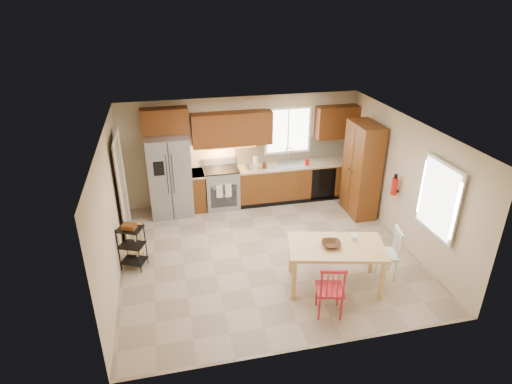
{
  "coord_description": "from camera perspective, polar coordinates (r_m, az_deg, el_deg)",
  "views": [
    {
      "loc": [
        -1.75,
        -6.77,
        4.66
      ],
      "look_at": [
        -0.14,
        0.4,
        1.15
      ],
      "focal_mm": 30.0,
      "sensor_mm": 36.0,
      "label": 1
    }
  ],
  "objects": [
    {
      "name": "wall_back",
      "position": [
        10.03,
        -1.89,
        5.65
      ],
      "size": [
        5.5,
        0.02,
        2.5
      ],
      "primitive_type": "cube",
      "color": "#CCB793",
      "rests_on": "ground"
    },
    {
      "name": "wall_left",
      "position": [
        7.64,
        -18.8,
        -2.45
      ],
      "size": [
        0.02,
        5.0,
        2.5
      ],
      "primitive_type": "cube",
      "color": "#CCB793",
      "rests_on": "ground"
    },
    {
      "name": "upper_left_block",
      "position": [
        9.64,
        -3.21,
        8.4
      ],
      "size": [
        1.8,
        0.35,
        0.75
      ],
      "primitive_type": "cube",
      "color": "#613110",
      "rests_on": "wall_back"
    },
    {
      "name": "table_jar",
      "position": [
        7.48,
        12.89,
        -6.11
      ],
      "size": [
        0.14,
        0.14,
        0.14
      ],
      "primitive_type": "cylinder",
      "rotation": [
        0.0,
        0.0,
        -0.24
      ],
      "color": "silver",
      "rests_on": "dining_table"
    },
    {
      "name": "canister_steel",
      "position": [
        9.81,
        -1.19,
        3.56
      ],
      "size": [
        0.11,
        0.11,
        0.18
      ],
      "primitive_type": "cylinder",
      "color": "gray",
      "rests_on": "base_cabinet_run"
    },
    {
      "name": "base_cabinet_narrow",
      "position": [
        9.93,
        -7.73,
        0.2
      ],
      "size": [
        0.3,
        0.6,
        0.9
      ],
      "primitive_type": "cube",
      "color": "#5D2C11",
      "rests_on": "floor"
    },
    {
      "name": "sink",
      "position": [
        10.15,
        4.59,
        3.46
      ],
      "size": [
        0.62,
        0.46,
        0.16
      ],
      "primitive_type": "cube",
      "color": "gray",
      "rests_on": "base_cabinet_run"
    },
    {
      "name": "upper_over_fridge",
      "position": [
        9.44,
        -12.06,
        9.25
      ],
      "size": [
        1.0,
        0.35,
        0.55
      ],
      "primitive_type": "cube",
      "color": "#613110",
      "rests_on": "wall_back"
    },
    {
      "name": "undercab_glow",
      "position": [
        9.7,
        -4.88,
        5.99
      ],
      "size": [
        1.6,
        0.3,
        0.01
      ],
      "primitive_type": "cube",
      "color": "#FFBF66",
      "rests_on": "wall_back"
    },
    {
      "name": "bar_stool",
      "position": [
        8.33,
        -15.86,
        -6.64
      ],
      "size": [
        0.46,
        0.46,
        0.72
      ],
      "primitive_type": null,
      "rotation": [
        0.0,
        0.0,
        -0.41
      ],
      "color": "#DFB56F",
      "rests_on": "floor"
    },
    {
      "name": "refrigerator",
      "position": [
        9.65,
        -11.39,
        2.14
      ],
      "size": [
        0.92,
        0.75,
        1.82
      ],
      "primitive_type": "cube",
      "color": "gray",
      "rests_on": "floor"
    },
    {
      "name": "doorway",
      "position": [
        8.88,
        -17.48,
        0.31
      ],
      "size": [
        0.04,
        0.95,
        2.1
      ],
      "primitive_type": "cube",
      "color": "#8C7A59",
      "rests_on": "wall_left"
    },
    {
      "name": "pantry",
      "position": [
        9.7,
        13.91,
        2.9
      ],
      "size": [
        0.5,
        0.95,
        2.1
      ],
      "primitive_type": "cube",
      "color": "#5D2C11",
      "rests_on": "floor"
    },
    {
      "name": "wall_front",
      "position": [
        5.74,
        7.89,
        -11.22
      ],
      "size": [
        5.5,
        0.02,
        2.5
      ],
      "primitive_type": "cube",
      "color": "#CCB793",
      "rests_on": "ground"
    },
    {
      "name": "utility_cart",
      "position": [
        8.1,
        -16.17,
        -7.09
      ],
      "size": [
        0.53,
        0.48,
        0.86
      ],
      "primitive_type": null,
      "rotation": [
        0.0,
        0.0,
        -0.41
      ],
      "color": "black",
      "rests_on": "floor"
    },
    {
      "name": "dishwasher",
      "position": [
        10.3,
        8.98,
        1.07
      ],
      "size": [
        0.6,
        0.02,
        0.78
      ],
      "primitive_type": "cube",
      "color": "black",
      "rests_on": "floor"
    },
    {
      "name": "chair_red",
      "position": [
        6.87,
        9.83,
        -12.55
      ],
      "size": [
        0.53,
        0.53,
        0.93
      ],
      "primitive_type": null,
      "rotation": [
        0.0,
        0.0,
        -0.24
      ],
      "color": "#AB1A25",
      "rests_on": "floor"
    },
    {
      "name": "window_back",
      "position": [
        10.13,
        4.28,
        8.19
      ],
      "size": [
        1.12,
        0.04,
        1.12
      ],
      "primitive_type": "cube",
      "color": "white",
      "rests_on": "wall_back"
    },
    {
      "name": "canister_wood",
      "position": [
        9.87,
        1.13,
        3.58
      ],
      "size": [
        0.1,
        0.1,
        0.14
      ],
      "primitive_type": "cylinder",
      "color": "#4B2C14",
      "rests_on": "base_cabinet_run"
    },
    {
      "name": "upper_right_block",
      "position": [
        10.33,
        10.76,
        9.16
      ],
      "size": [
        1.0,
        0.35,
        0.75
      ],
      "primitive_type": "cube",
      "color": "#613110",
      "rests_on": "wall_back"
    },
    {
      "name": "wall_right",
      "position": [
        8.81,
        19.24,
        1.27
      ],
      "size": [
        0.02,
        5.0,
        2.5
      ],
      "primitive_type": "cube",
      "color": "#CCB793",
      "rests_on": "ground"
    },
    {
      "name": "table_bowl",
      "position": [
        7.25,
        9.96,
        -7.19
      ],
      "size": [
        0.39,
        0.39,
        0.08
      ],
      "primitive_type": "imported",
      "rotation": [
        0.0,
        0.0,
        -0.24
      ],
      "color": "#4B2C14",
      "rests_on": "dining_table"
    },
    {
      "name": "dining_table",
      "position": [
        7.51,
        10.45,
        -9.64
      ],
      "size": [
        1.76,
        1.24,
        0.78
      ],
      "primitive_type": null,
      "rotation": [
        0.0,
        0.0,
        -0.24
      ],
      "color": "#DFB56F",
      "rests_on": "floor"
    },
    {
      "name": "backsplash",
      "position": [
        10.34,
        5.2,
        5.74
      ],
      "size": [
        2.92,
        0.03,
        0.55
      ],
      "primitive_type": "cube",
      "color": "beige",
      "rests_on": "wall_back"
    },
    {
      "name": "window_right",
      "position": [
        7.84,
        23.2,
        -0.83
      ],
      "size": [
        0.04,
        1.02,
        1.32
      ],
      "primitive_type": "cube",
      "color": "white",
      "rests_on": "wall_right"
    },
    {
      "name": "base_cabinet_run",
      "position": [
        10.36,
        5.52,
        1.44
      ],
      "size": [
        2.92,
        0.6,
        0.9
      ],
      "primitive_type": "cube",
      "color": "#5D2C11",
      "rests_on": "floor"
    },
    {
      "name": "paper_towel",
      "position": [
        9.83,
        -0.04,
        3.93
      ],
      "size": [
        0.12,
        0.12,
        0.28
      ],
      "primitive_type": "cylinder",
      "color": "silver",
      "rests_on": "base_cabinet_run"
    },
    {
      "name": "ceiling",
      "position": [
        7.32,
        1.76,
        8.35
      ],
      "size": [
        5.5,
        5.0,
        0.02
      ],
      "primitive_type": "cube",
      "color": "silver",
      "rests_on": "ground"
    },
    {
      "name": "chair_white",
      "position": [
        7.88,
        16.8,
        -7.83
      ],
      "size": [
        0.53,
        0.53,
        0.93
      ],
      "primitive_type": null,
      "rotation": [
        0.0,
        0.0,
        1.33
      ],
      "color": "silver",
      "rests_on": "floor"
    },
    {
      "name": "range_stove",
      "position": [
        9.96,
        -4.58,
        0.51
      ],
      "size": [
        0.76,
        0.63,
        0.92
      ],
      "primitive_type": "cube",
      "color": "gray",
      "rests_on": "floor"
    },
    {
      "name": "soap_bottle",
      "position": [
        10.12,
        6.84,
        4.13
      ],
      "size": [
        0.09,
        0.09,
        0.19
      ],
      "primitive_type": "imported",
      "color": "#B3140C",
      "rests_on": "base_cabinet_run"
    },
    {
      "name": "fire_extinguisher",
      "position": [
        8.93,
        17.97,
        0.72
      ],
      "size": [
        0.12,
        0.12,
        0.36
      ],
      "primitive_type": "cylinder",
      "color": "#B3140C",
      "rests_on": "wall_right"
    },
    {
      "name": "floor",
      "position": [
        8.4,
        1.53,
        -8.16
      ],
      "size": [
        5.5,
        5.5,
        0.0
      ],
      "primitive_type": "plane",
      "color": "tan",
      "rests_on": "ground"
    }
  ]
}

